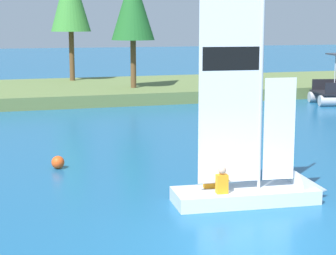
{
  "coord_description": "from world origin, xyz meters",
  "views": [
    {
      "loc": [
        -4.97,
        -10.47,
        4.5
      ],
      "look_at": [
        0.62,
        7.46,
        1.2
      ],
      "focal_mm": 63.84,
      "sensor_mm": 36.0,
      "label": 1
    }
  ],
  "objects": [
    {
      "name": "shore_bank",
      "position": [
        0.0,
        26.31,
        0.34
      ],
      "size": [
        80.0,
        10.75,
        0.68
      ],
      "primitive_type": "cube",
      "color": "#5B703D",
      "rests_on": "ground"
    },
    {
      "name": "sailboat",
      "position": [
        1.86,
        2.84,
        0.49
      ],
      "size": [
        4.18,
        1.56,
        6.44
      ],
      "rotation": [
        0.0,
        0.0,
        -0.09
      ],
      "color": "silver",
      "rests_on": "ground"
    },
    {
      "name": "shoreline_tree_right",
      "position": [
        3.64,
        24.08,
        5.5
      ],
      "size": [
        2.55,
        2.55,
        6.89
      ],
      "color": "brown",
      "rests_on": "shore_bank"
    },
    {
      "name": "channel_buoy",
      "position": [
        -2.85,
        7.9,
        0.2
      ],
      "size": [
        0.41,
        0.41,
        0.41
      ],
      "primitive_type": "sphere",
      "color": "#E54C19",
      "rests_on": "ground"
    },
    {
      "name": "ground_plane",
      "position": [
        0.0,
        0.0,
        0.0
      ],
      "size": [
        200.0,
        200.0,
        0.0
      ],
      "primitive_type": "plane",
      "color": "#195684"
    }
  ]
}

